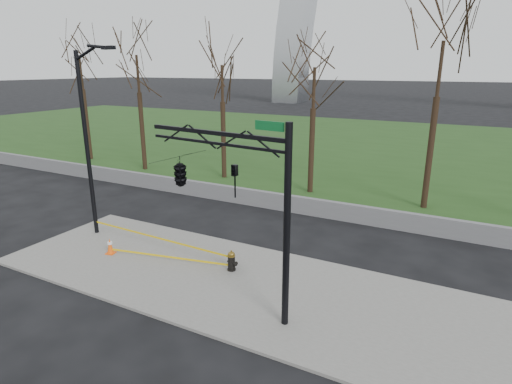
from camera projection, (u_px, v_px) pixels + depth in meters
The scene contains 10 objects.
ground at pixel (231, 282), 14.81m from camera, with size 500.00×500.00×0.00m, color black.
sidewalk at pixel (231, 281), 14.79m from camera, with size 18.00×6.00×0.10m, color slate.
grass_strip at pixel (391, 146), 40.24m from camera, with size 120.00×40.00×0.06m, color #203F17.
guardrail at pixel (311, 207), 21.46m from camera, with size 60.00×0.30×0.90m, color #59595B.
tree_row at pixel (264, 114), 25.77m from camera, with size 36.57×4.00×9.17m.
fire_hydrant at pixel (232, 261), 15.38m from camera, with size 0.50×0.32×0.79m.
traffic_cone at pixel (110, 246), 16.79m from camera, with size 0.40×0.40×0.65m.
street_light at pixel (89, 132), 17.62m from camera, with size 2.39×0.38×8.21m.
traffic_signal_mast at pixel (198, 174), 12.90m from camera, with size 5.07×2.53×6.00m.
caution_tape at pixel (161, 245), 16.72m from camera, with size 7.37×1.36×0.41m.
Camera 1 is at (6.97, -11.33, 7.32)m, focal length 29.24 mm.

